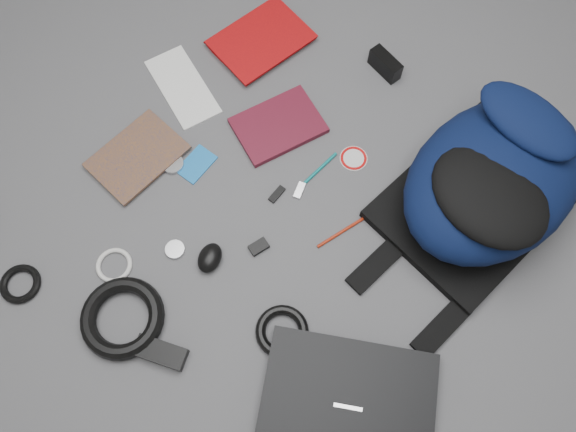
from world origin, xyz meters
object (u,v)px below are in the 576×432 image
Objects in this scene: backpack at (494,179)px; mouse at (210,258)px; power_brick at (161,352)px; laptop at (347,408)px; comic_book at (116,137)px; textbook_red at (240,19)px; dvd_case at (278,125)px; compact_camera at (385,64)px.

backpack reaches higher than mouse.
backpack reaches higher than power_brick.
comic_book is at bearing 140.68° from laptop.
backpack is 2.13× the size of textbook_red.
laptop reaches higher than textbook_red.
laptop is at bearing -78.45° from backpack.
backpack is 2.40× the size of comic_book.
comic_book is 0.42m from mouse.
dvd_case is at bearing 84.23° from power_brick.
laptop is 0.42m from power_brick.
mouse is 0.65× the size of power_brick.
power_brick is (0.06, -0.23, -0.01)m from mouse.
power_brick is at bearing -48.50° from textbook_red.
backpack is 0.82m from textbook_red.
backpack is 4.70× the size of power_brick.
textbook_red is 3.40× the size of mouse.
textbook_red is (-0.84, 0.65, -0.00)m from laptop.
textbook_red is at bearing 106.35° from mouse.
compact_camera reaches higher than comic_book.
laptop reaches higher than power_brick.
mouse is at bearing -8.24° from comic_book.
power_brick is (0.04, -0.92, -0.01)m from compact_camera.
laptop is 1.06m from textbook_red.
compact_camera reaches higher than power_brick.
mouse is at bearing 142.93° from laptop.
compact_camera is at bearing 70.87° from mouse.
compact_camera is at bearing 91.20° from laptop.
textbook_red is 2.21× the size of power_brick.
textbook_red is 1.13× the size of comic_book.
mouse is (-0.45, 0.07, 0.00)m from laptop.
compact_camera reaches higher than mouse.
backpack reaches higher than dvd_case.
compact_camera is at bearing 93.10° from dvd_case.
laptop is 3.17× the size of power_brick.
mouse is (-0.01, -0.70, -0.01)m from compact_camera.
mouse is (0.40, -0.10, 0.01)m from comic_book.
comic_book is at bearing -143.73° from backpack.
laptop is 0.87m from comic_book.
comic_book is at bearing 148.48° from mouse.
mouse reaches higher than laptop.
mouse is at bearing -119.57° from backpack.
backpack is at bearing -9.51° from compact_camera.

